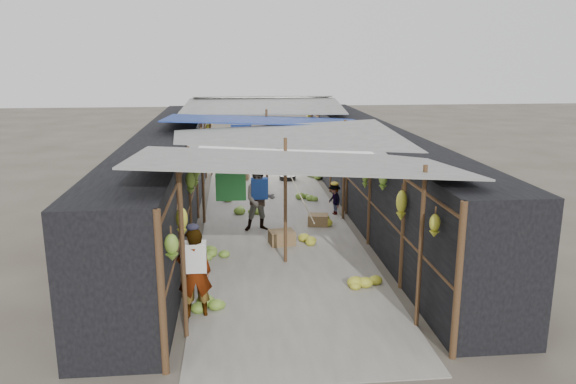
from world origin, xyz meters
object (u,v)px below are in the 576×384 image
object	(u,v)px
shopper_blue	(260,200)
vendor_seated	(334,200)
vendor_elderly	(194,273)
black_basin	(287,178)
crate_near	(282,238)

from	to	relation	value
shopper_blue	vendor_seated	world-z (taller)	shopper_blue
vendor_elderly	shopper_blue	bearing A→B (deg)	-112.46
vendor_elderly	vendor_seated	bearing A→B (deg)	-126.92
black_basin	shopper_blue	xyz separation A→B (m)	(-1.23, -5.58, 0.69)
vendor_elderly	shopper_blue	size ratio (longest dim) A/B	0.97
shopper_blue	black_basin	bearing A→B (deg)	74.64
black_basin	vendor_seated	bearing A→B (deg)	-79.28
black_basin	shopper_blue	bearing A→B (deg)	-102.41
crate_near	shopper_blue	bearing A→B (deg)	101.99
vendor_elderly	vendor_seated	size ratio (longest dim) A/B	1.79
black_basin	vendor_seated	size ratio (longest dim) A/B	0.67
crate_near	vendor_elderly	xyz separation A→B (m)	(-1.72, -3.41, 0.60)
crate_near	black_basin	size ratio (longest dim) A/B	0.97
crate_near	black_basin	xyz separation A→B (m)	(0.79, 6.69, -0.08)
black_basin	vendor_seated	world-z (taller)	vendor_seated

